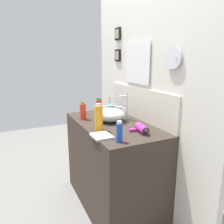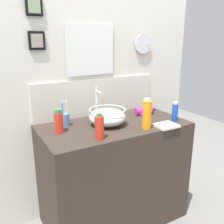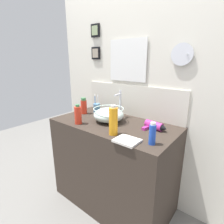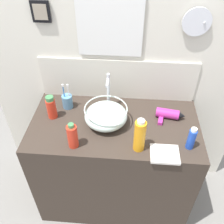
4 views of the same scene
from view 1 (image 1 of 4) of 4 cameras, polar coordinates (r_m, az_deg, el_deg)
ground_plane at (r=2.44m, az=0.19°, el=-22.56°), size 6.00×6.00×0.00m
vanity_counter at (r=2.22m, az=0.19°, el=-13.54°), size 1.14×0.60×0.86m
back_panel at (r=2.14m, az=8.19°, el=8.24°), size 1.92×0.09×2.49m
glass_bowl_sink at (r=2.09m, az=-0.37°, el=-0.63°), size 0.28×0.28×0.13m
faucet at (r=2.15m, az=3.70°, el=2.06°), size 0.02×0.10×0.27m
hair_drier at (r=1.78m, az=7.84°, el=-4.47°), size 0.20×0.14×0.07m
toothbrush_cup at (r=2.41m, az=-0.23°, el=0.89°), size 0.07×0.07×0.20m
spray_bottle at (r=2.43m, az=-3.43°, el=1.71°), size 0.06×0.06×0.17m
soap_dispenser at (r=1.56m, az=1.93°, el=-5.28°), size 0.05×0.05×0.16m
shampoo_bottle at (r=1.81m, az=-3.47°, el=-1.53°), size 0.07×0.07×0.23m
lotion_bottle at (r=2.17m, az=-7.58°, el=0.18°), size 0.06×0.06×0.18m
hand_towel at (r=1.69m, az=-2.72°, el=-6.26°), size 0.17×0.14×0.02m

